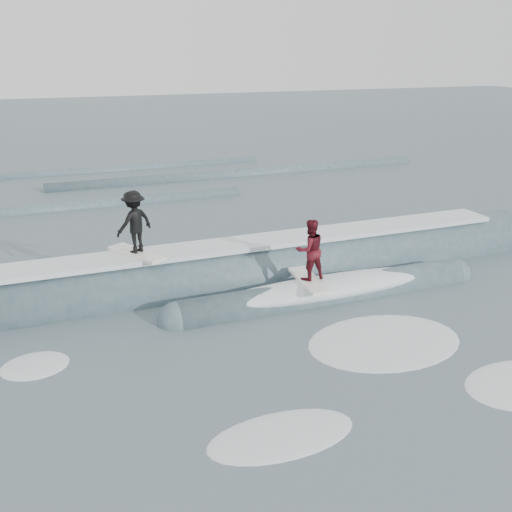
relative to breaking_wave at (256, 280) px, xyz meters
name	(u,v)px	position (x,y,z in m)	size (l,w,h in m)	color
ground	(287,322)	(-0.25, -2.95, -0.04)	(160.00, 160.00, 0.00)	#3B5156
breaking_wave	(256,280)	(0.00, 0.00, 0.00)	(22.82, 3.95, 2.33)	#345059
surfer_black	(134,224)	(-3.57, 0.31, 2.12)	(1.44, 2.02, 1.89)	white
surfer_red	(310,253)	(0.90, -1.89, 1.41)	(0.88, 2.04, 1.86)	white
whitewater	(379,348)	(1.26, -5.04, -0.04)	(14.12, 8.43, 0.10)	white
far_swells	(136,185)	(-1.12, 14.70, -0.04)	(34.93, 8.65, 0.80)	#345059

